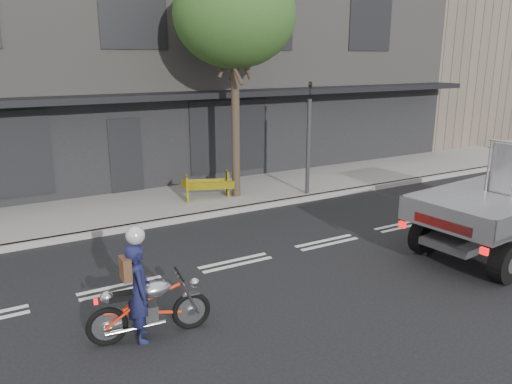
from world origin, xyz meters
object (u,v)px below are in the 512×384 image
object	(u,v)px
traffic_light_pole	(308,145)
construction_barrier	(211,187)
street_tree	(234,16)
rider	(139,292)
motorcycle	(150,306)

from	to	relation	value
traffic_light_pole	construction_barrier	distance (m)	3.17
street_tree	rider	distance (m)	8.95
street_tree	construction_barrier	distance (m)	4.81
traffic_light_pole	motorcycle	xyz separation A→B (m)	(-6.64, -5.23, -1.15)
traffic_light_pole	construction_barrier	xyz separation A→B (m)	(-2.86, 0.81, -1.11)
street_tree	traffic_light_pole	distance (m)	4.23
street_tree	motorcycle	size ratio (longest dim) A/B	3.53
street_tree	construction_barrier	world-z (taller)	street_tree
rider	construction_barrier	distance (m)	7.21
motorcycle	rider	distance (m)	0.31
construction_barrier	street_tree	bearing A→B (deg)	2.69
motorcycle	traffic_light_pole	bearing A→B (deg)	45.88
traffic_light_pole	street_tree	bearing A→B (deg)	156.97
street_tree	traffic_light_pole	size ratio (longest dim) A/B	1.93
motorcycle	street_tree	bearing A→B (deg)	60.31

